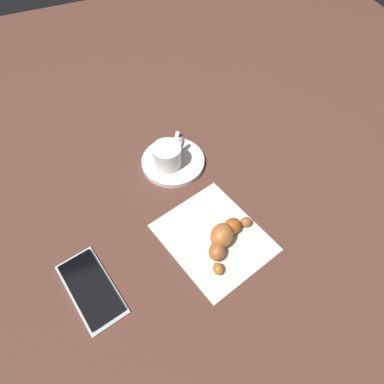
{
  "coord_description": "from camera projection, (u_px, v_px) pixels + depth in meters",
  "views": [
    {
      "loc": [
        -0.39,
        0.14,
        0.6
      ],
      "look_at": [
        0.0,
        -0.02,
        0.02
      ],
      "focal_mm": 33.64,
      "sensor_mm": 36.0,
      "label": 1
    }
  ],
  "objects": [
    {
      "name": "espresso_cup",
      "position": [
        170.0,
        155.0,
        0.76
      ],
      "size": [
        0.06,
        0.08,
        0.05
      ],
      "color": "white",
      "rests_on": "saucer"
    },
    {
      "name": "croissant",
      "position": [
        224.0,
        237.0,
        0.66
      ],
      "size": [
        0.1,
        0.11,
        0.04
      ],
      "color": "#A3592D",
      "rests_on": "napkin"
    },
    {
      "name": "napkin",
      "position": [
        214.0,
        237.0,
        0.68
      ],
      "size": [
        0.24,
        0.22,
        0.0
      ],
      "primitive_type": "cube",
      "rotation": [
        0.0,
        0.0,
        0.28
      ],
      "color": "silver",
      "rests_on": "ground"
    },
    {
      "name": "saucer",
      "position": [
        173.0,
        162.0,
        0.79
      ],
      "size": [
        0.14,
        0.14,
        0.01
      ],
      "primitive_type": "cylinder",
      "color": "white",
      "rests_on": "ground"
    },
    {
      "name": "cell_phone",
      "position": [
        91.0,
        289.0,
        0.62
      ],
      "size": [
        0.16,
        0.1,
        0.01
      ],
      "color": "#B4B5B7",
      "rests_on": "ground"
    },
    {
      "name": "ground_plane",
      "position": [
        184.0,
        201.0,
        0.73
      ],
      "size": [
        1.8,
        1.8,
        0.0
      ],
      "primitive_type": "plane",
      "color": "#523126"
    },
    {
      "name": "teaspoon",
      "position": [
        173.0,
        158.0,
        0.78
      ],
      "size": [
        0.11,
        0.07,
        0.01
      ],
      "color": "silver",
      "rests_on": "saucer"
    },
    {
      "name": "sugar_packet",
      "position": [
        165.0,
        153.0,
        0.79
      ],
      "size": [
        0.02,
        0.06,
        0.01
      ],
      "primitive_type": "cube",
      "rotation": [
        0.0,
        0.0,
        7.98
      ],
      "color": "white",
      "rests_on": "saucer"
    }
  ]
}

